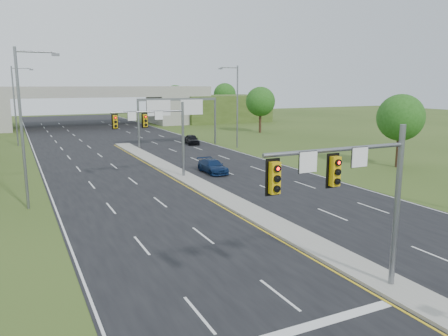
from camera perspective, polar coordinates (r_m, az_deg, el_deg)
name	(u,v)px	position (r m, az deg, el deg)	size (l,w,h in m)	color
ground	(391,287)	(20.71, 20.93, -14.35)	(240.00, 240.00, 0.00)	#364A1A
road	(152,161)	(50.31, -9.32, 0.96)	(24.00, 160.00, 0.02)	black
median	(192,180)	(39.15, -4.25, -1.63)	(2.00, 54.00, 0.16)	gray
lane_markings	(164,170)	(44.41, -7.80, -0.30)	(23.72, 160.00, 0.01)	gold
signal_mast_near	(358,186)	(17.59, 17.08, -2.25)	(6.62, 0.60, 7.00)	slate
signal_mast_far	(159,128)	(39.47, -8.45, 5.18)	(6.62, 0.60, 7.00)	slate
sign_gantry	(177,109)	(61.18, -6.14, 7.72)	(11.58, 0.44, 6.67)	slate
overpass	(87,109)	(93.73, -17.43, 7.35)	(80.00, 14.00, 8.10)	gray
lightpole_l_mid	(24,121)	(32.64, -24.64, 5.57)	(2.85, 0.25, 11.00)	slate
lightpole_l_far	(16,102)	(67.58, -25.53, 7.76)	(2.85, 0.25, 11.00)	slate
lightpole_r_far	(236,103)	(59.29, 1.58, 8.51)	(2.85, 0.25, 11.00)	slate
tree_r_near	(401,118)	(48.69, 22.07, 6.11)	(4.80, 4.80, 7.60)	#382316
tree_r_mid	(260,102)	(78.59, 4.78, 8.63)	(5.20, 5.20, 8.12)	#382316
tree_back_c	(175,96)	(113.17, -6.37, 9.29)	(5.60, 5.60, 8.32)	#382316
tree_back_d	(225,94)	(118.61, 0.10, 9.59)	(6.00, 6.00, 8.85)	#382316
car_far_b	(213,166)	(42.70, -1.48, 0.23)	(1.81, 4.46, 1.29)	#0B1D42
car_far_c	(192,139)	(63.43, -4.23, 3.76)	(1.63, 4.06, 1.38)	black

